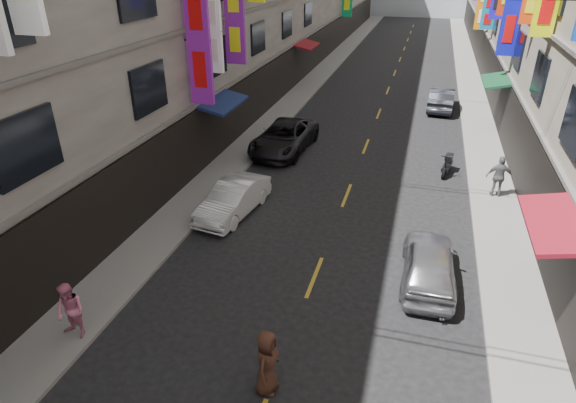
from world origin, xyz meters
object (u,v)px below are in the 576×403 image
Objects in this scene: scooter_far_right at (447,165)px; car_right_mid at (429,263)px; pedestrian_lfar at (70,311)px; pedestrian_crossing at (267,362)px; car_left_far at (284,137)px; pedestrian_rfar at (499,177)px; car_left_mid at (233,199)px; car_right_far at (442,99)px.

scooter_far_right is 8.80m from car_right_mid.
pedestrian_lfar is 0.95× the size of pedestrian_crossing.
pedestrian_rfar is (10.02, -2.79, 0.27)m from car_left_far.
car_left_mid is (-8.07, -6.33, 0.21)m from scooter_far_right.
car_right_mid is 6.39m from pedestrian_crossing.
pedestrian_crossing reaches higher than car_right_far.
car_left_far is 10.40m from pedestrian_rfar.
car_left_far is at bearing 55.18° from car_right_far.
car_left_far reaches higher than car_left_mid.
pedestrian_rfar is (11.49, 11.85, 0.06)m from pedestrian_lfar.
pedestrian_lfar is at bearing 28.64° from car_right_mid.
car_left_mid is at bearing 88.17° from pedestrian_lfar.
car_right_far is 26.10m from pedestrian_lfar.
pedestrian_lfar is (-1.47, -14.63, 0.21)m from car_left_far.
pedestrian_crossing is at bearing 59.97° from pedestrian_rfar.
car_right_mid is (7.43, -2.44, 0.03)m from car_left_mid.
car_right_mid is at bearing 97.08° from scooter_far_right.
scooter_far_right is 0.34× the size of car_left_far.
car_left_far is at bearing -53.36° from car_right_mid.
car_left_mid is at bearing -86.18° from car_left_far.
car_right_far is 2.55× the size of pedestrian_crossing.
car_left_far is 15.33m from pedestrian_crossing.
pedestrian_lfar is at bearing -92.93° from car_left_mid.
car_left_mid is 2.43× the size of pedestrian_lfar.
scooter_far_right is 14.71m from pedestrian_crossing.
car_right_far is (-0.29, 10.48, 0.28)m from scooter_far_right.
pedestrian_rfar is at bearing -112.64° from car_right_mid.
car_right_far is 24.89m from pedestrian_crossing.
pedestrian_rfar reaches higher than car_right_far.
car_right_far is (0.35, 19.25, 0.03)m from car_right_mid.
car_left_mid is 2.26× the size of pedestrian_rfar.
pedestrian_crossing reaches higher than car_left_mid.
pedestrian_lfar is (-1.47, -7.60, 0.28)m from car_left_mid.
pedestrian_rfar is (1.95, -2.08, 0.55)m from scooter_far_right.
pedestrian_rfar is at bearing -11.73° from car_left_far.
car_left_mid is 18.52m from car_right_far.
pedestrian_lfar is 0.93× the size of pedestrian_rfar.
car_right_mid is (-0.65, -8.77, 0.24)m from scooter_far_right.
car_right_mid is at bearing -29.54° from pedestrian_crossing.
scooter_far_right is 16.89m from pedestrian_lfar.
car_right_far is at bearing -77.10° from scooter_far_right.
scooter_far_right is 10.48m from car_right_far.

